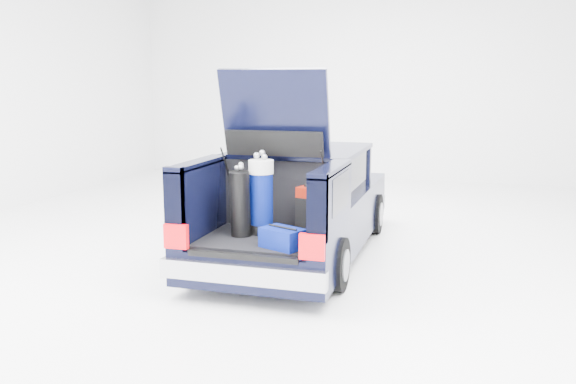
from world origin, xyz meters
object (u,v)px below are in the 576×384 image
(blue_duffel, at_px, (283,238))
(red_suitcase, at_px, (313,211))
(car, at_px, (301,204))
(black_golf_bag, at_px, (240,204))
(blue_golf_bag, at_px, (261,196))

(blue_duffel, bearing_deg, red_suitcase, 101.55)
(car, relative_size, black_golf_bag, 5.61)
(red_suitcase, distance_m, black_golf_bag, 0.84)
(black_golf_bag, relative_size, blue_golf_bag, 0.86)
(car, distance_m, red_suitcase, 1.40)
(red_suitcase, height_order, blue_golf_bag, blue_golf_bag)
(black_golf_bag, xyz_separation_m, blue_golf_bag, (0.19, 0.19, 0.06))
(car, xyz_separation_m, black_golf_bag, (-0.26, -1.61, 0.30))
(car, height_order, red_suitcase, car)
(red_suitcase, relative_size, blue_duffel, 1.10)
(car, distance_m, black_golf_bag, 1.66)
(car, xyz_separation_m, red_suitcase, (0.50, -1.29, 0.20))
(car, bearing_deg, blue_golf_bag, -93.07)
(blue_golf_bag, bearing_deg, blue_duffel, -41.42)
(car, bearing_deg, black_golf_bag, -99.33)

